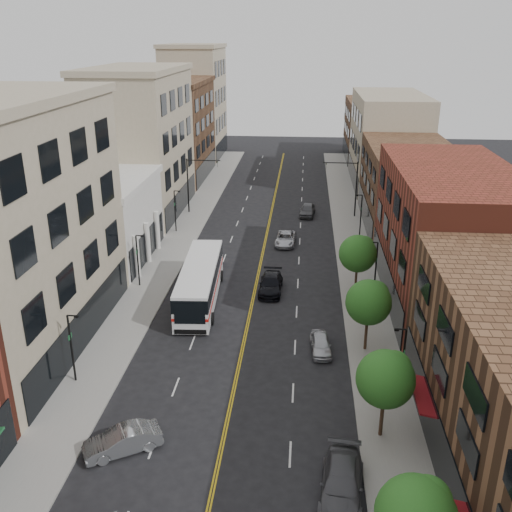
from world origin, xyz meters
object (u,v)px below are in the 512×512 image
(car_angle_b, at_px, (123,441))
(car_lane_c, at_px, (308,210))
(car_parked_mid, at_px, (342,484))
(car_lane_b, at_px, (286,239))
(city_bus, at_px, (200,280))
(car_lane_a, at_px, (271,284))
(car_lane_behind, at_px, (213,264))
(car_parked_far, at_px, (321,344))

(car_angle_b, xyz_separation_m, car_lane_c, (10.44, 46.70, 0.05))
(car_parked_mid, distance_m, car_lane_b, 38.07)
(car_angle_b, bearing_deg, city_bus, 146.97)
(city_bus, bearing_deg, car_lane_b, 62.24)
(city_bus, distance_m, car_lane_a, 6.80)
(car_lane_a, bearing_deg, car_lane_behind, 144.17)
(car_parked_far, relative_size, car_lane_behind, 0.90)
(city_bus, distance_m, car_lane_behind, 7.26)
(car_parked_far, distance_m, car_lane_behind, 18.39)
(car_angle_b, height_order, car_lane_a, car_lane_a)
(city_bus, bearing_deg, car_parked_far, -40.04)
(car_lane_a, bearing_deg, city_bus, -156.48)
(car_lane_behind, bearing_deg, car_lane_a, 137.15)
(car_parked_far, height_order, car_lane_b, car_lane_b)
(car_angle_b, xyz_separation_m, car_lane_b, (7.97, 35.49, -0.07))
(car_lane_a, relative_size, car_lane_b, 1.07)
(car_angle_b, distance_m, car_lane_behind, 27.17)
(car_parked_far, height_order, car_lane_c, car_lane_c)
(car_parked_mid, height_order, car_parked_far, car_parked_mid)
(city_bus, xyz_separation_m, car_parked_far, (10.61, -7.92, -1.36))
(car_parked_mid, relative_size, car_lane_c, 1.18)
(city_bus, relative_size, car_parked_far, 3.61)
(city_bus, distance_m, car_lane_b, 17.06)
(car_parked_far, height_order, car_lane_behind, car_lane_behind)
(car_lane_c, bearing_deg, city_bus, -103.97)
(city_bus, relative_size, car_lane_b, 2.83)
(car_parked_far, bearing_deg, car_angle_b, -138.16)
(car_lane_behind, distance_m, car_lane_a, 7.64)
(car_lane_a, xyz_separation_m, car_lane_c, (3.34, 24.13, 0.04))
(car_lane_c, bearing_deg, car_lane_behind, -110.17)
(car_lane_behind, bearing_deg, car_lane_b, -135.95)
(car_angle_b, relative_size, car_lane_b, 0.93)
(car_parked_far, bearing_deg, car_lane_behind, 120.49)
(car_lane_behind, bearing_deg, car_angle_b, 81.94)
(car_lane_b, bearing_deg, car_parked_far, -78.14)
(car_parked_mid, relative_size, car_lane_b, 1.13)
(city_bus, distance_m, car_parked_far, 13.31)
(car_angle_b, relative_size, car_parked_far, 1.19)
(car_lane_b, distance_m, car_lane_c, 11.47)
(city_bus, height_order, car_lane_b, city_bus)
(car_lane_b, bearing_deg, car_lane_c, 80.77)
(car_lane_behind, bearing_deg, car_parked_far, 119.03)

